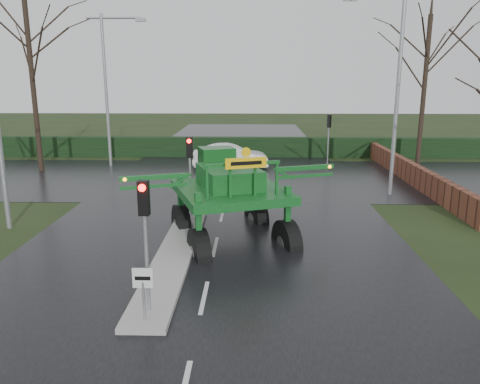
{
  "coord_description": "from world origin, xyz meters",
  "views": [
    {
      "loc": [
        1.29,
        -11.81,
        5.89
      ],
      "look_at": [
        0.89,
        4.19,
        2.0
      ],
      "focal_mm": 35.0,
      "sensor_mm": 36.0,
      "label": 1
    }
  ],
  "objects_px": {
    "keep_left_sign": "(143,285)",
    "street_light_right": "(393,76)",
    "white_sedan": "(230,169)",
    "crop_sprayer": "(196,192)",
    "street_light_left_far": "(110,77)",
    "traffic_signal_mid": "(190,159)",
    "traffic_signal_near": "(145,218)",
    "traffic_signal_far": "(329,129)"
  },
  "relations": [
    {
      "from": "traffic_signal_far",
      "to": "street_light_right",
      "type": "relative_size",
      "value": 0.35
    },
    {
      "from": "traffic_signal_near",
      "to": "crop_sprayer",
      "type": "relative_size",
      "value": 0.45
    },
    {
      "from": "street_light_left_far",
      "to": "white_sedan",
      "type": "xyz_separation_m",
      "value": [
        8.08,
        -1.12,
        -5.99
      ]
    },
    {
      "from": "traffic_signal_mid",
      "to": "traffic_signal_far",
      "type": "height_order",
      "value": "same"
    },
    {
      "from": "traffic_signal_far",
      "to": "white_sedan",
      "type": "height_order",
      "value": "traffic_signal_far"
    },
    {
      "from": "street_light_left_far",
      "to": "crop_sprayer",
      "type": "bearing_deg",
      "value": -65.22
    },
    {
      "from": "street_light_left_far",
      "to": "white_sedan",
      "type": "bearing_deg",
      "value": -7.91
    },
    {
      "from": "street_light_right",
      "to": "white_sedan",
      "type": "bearing_deg",
      "value": 140.4
    },
    {
      "from": "street_light_right",
      "to": "white_sedan",
      "type": "height_order",
      "value": "street_light_right"
    },
    {
      "from": "traffic_signal_near",
      "to": "traffic_signal_mid",
      "type": "bearing_deg",
      "value": 90.0
    },
    {
      "from": "traffic_signal_mid",
      "to": "street_light_left_far",
      "type": "height_order",
      "value": "street_light_left_far"
    },
    {
      "from": "traffic_signal_far",
      "to": "white_sedan",
      "type": "xyz_separation_m",
      "value": [
        -6.62,
        -1.13,
        -2.59
      ]
    },
    {
      "from": "keep_left_sign",
      "to": "traffic_signal_mid",
      "type": "height_order",
      "value": "traffic_signal_mid"
    },
    {
      "from": "crop_sprayer",
      "to": "keep_left_sign",
      "type": "bearing_deg",
      "value": -117.53
    },
    {
      "from": "traffic_signal_near",
      "to": "street_light_right",
      "type": "bearing_deg",
      "value": 53.87
    },
    {
      "from": "traffic_signal_mid",
      "to": "traffic_signal_far",
      "type": "relative_size",
      "value": 1.0
    },
    {
      "from": "keep_left_sign",
      "to": "crop_sprayer",
      "type": "bearing_deg",
      "value": 81.67
    },
    {
      "from": "keep_left_sign",
      "to": "traffic_signal_mid",
      "type": "xyz_separation_m",
      "value": [
        0.0,
        8.99,
        1.53
      ]
    },
    {
      "from": "street_light_right",
      "to": "street_light_left_far",
      "type": "height_order",
      "value": "same"
    },
    {
      "from": "traffic_signal_mid",
      "to": "white_sedan",
      "type": "xyz_separation_m",
      "value": [
        1.18,
        11.39,
        -2.59
      ]
    },
    {
      "from": "keep_left_sign",
      "to": "street_light_right",
      "type": "distance_m",
      "value": 17.23
    },
    {
      "from": "street_light_left_far",
      "to": "crop_sprayer",
      "type": "xyz_separation_m",
      "value": [
        7.62,
        -16.51,
        -3.83
      ]
    },
    {
      "from": "street_light_left_far",
      "to": "street_light_right",
      "type": "bearing_deg",
      "value": -26.02
    },
    {
      "from": "white_sedan",
      "to": "crop_sprayer",
      "type": "bearing_deg",
      "value": 174.21
    },
    {
      "from": "traffic_signal_near",
      "to": "traffic_signal_mid",
      "type": "height_order",
      "value": "same"
    },
    {
      "from": "traffic_signal_mid",
      "to": "street_light_left_far",
      "type": "relative_size",
      "value": 0.35
    },
    {
      "from": "crop_sprayer",
      "to": "white_sedan",
      "type": "distance_m",
      "value": 15.55
    },
    {
      "from": "street_light_left_far",
      "to": "crop_sprayer",
      "type": "relative_size",
      "value": 1.29
    },
    {
      "from": "traffic_signal_far",
      "to": "traffic_signal_near",
      "type": "bearing_deg",
      "value": 69.64
    },
    {
      "from": "keep_left_sign",
      "to": "crop_sprayer",
      "type": "distance_m",
      "value": 5.16
    },
    {
      "from": "traffic_signal_far",
      "to": "crop_sprayer",
      "type": "relative_size",
      "value": 0.45
    },
    {
      "from": "traffic_signal_mid",
      "to": "white_sedan",
      "type": "height_order",
      "value": "traffic_signal_mid"
    },
    {
      "from": "traffic_signal_mid",
      "to": "keep_left_sign",
      "type": "bearing_deg",
      "value": -90.0
    },
    {
      "from": "traffic_signal_near",
      "to": "traffic_signal_far",
      "type": "height_order",
      "value": "same"
    },
    {
      "from": "traffic_signal_near",
      "to": "traffic_signal_far",
      "type": "bearing_deg",
      "value": 69.64
    },
    {
      "from": "keep_left_sign",
      "to": "white_sedan",
      "type": "distance_m",
      "value": 20.44
    },
    {
      "from": "street_light_left_far",
      "to": "white_sedan",
      "type": "height_order",
      "value": "street_light_left_far"
    },
    {
      "from": "traffic_signal_near",
      "to": "traffic_signal_mid",
      "type": "relative_size",
      "value": 1.0
    },
    {
      "from": "traffic_signal_near",
      "to": "traffic_signal_far",
      "type": "distance_m",
      "value": 22.42
    },
    {
      "from": "street_light_right",
      "to": "street_light_left_far",
      "type": "distance_m",
      "value": 18.24
    },
    {
      "from": "keep_left_sign",
      "to": "street_light_right",
      "type": "bearing_deg",
      "value": 54.88
    },
    {
      "from": "keep_left_sign",
      "to": "traffic_signal_near",
      "type": "relative_size",
      "value": 0.38
    }
  ]
}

